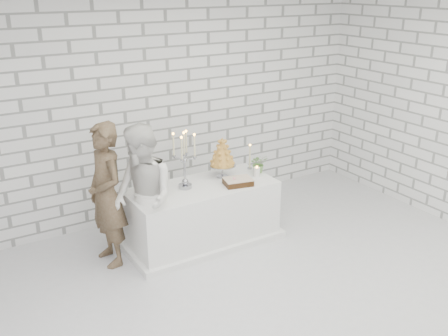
# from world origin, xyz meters

# --- Properties ---
(ground) EXTENTS (6.00, 5.00, 0.01)m
(ground) POSITION_xyz_m (0.00, 0.00, 0.00)
(ground) COLOR silver
(ground) RESTS_ON ground
(wall_back) EXTENTS (6.00, 0.01, 3.00)m
(wall_back) POSITION_xyz_m (0.00, 2.50, 1.50)
(wall_back) COLOR white
(wall_back) RESTS_ON ground
(cake_table) EXTENTS (1.80, 0.80, 0.75)m
(cake_table) POSITION_xyz_m (-0.11, 1.41, 0.38)
(cake_table) COLOR white
(cake_table) RESTS_ON ground
(groom) EXTENTS (0.45, 0.64, 1.67)m
(groom) POSITION_xyz_m (-1.25, 1.55, 0.83)
(groom) COLOR #493521
(groom) RESTS_ON ground
(bride) EXTENTS (0.64, 0.81, 1.65)m
(bride) POSITION_xyz_m (-0.92, 1.30, 0.83)
(bride) COLOR silver
(bride) RESTS_ON ground
(candelabra) EXTENTS (0.31, 0.31, 0.70)m
(candelabra) POSITION_xyz_m (-0.31, 1.46, 1.10)
(candelabra) COLOR #95969F
(candelabra) RESTS_ON cake_table
(croquembouche) EXTENTS (0.37, 0.37, 0.52)m
(croquembouche) POSITION_xyz_m (0.25, 1.54, 1.01)
(croquembouche) COLOR #A06B25
(croquembouche) RESTS_ON cake_table
(chocolate_cake) EXTENTS (0.37, 0.30, 0.08)m
(chocolate_cake) POSITION_xyz_m (0.28, 1.21, 0.79)
(chocolate_cake) COLOR black
(chocolate_cake) RESTS_ON cake_table
(pillar_candle) EXTENTS (0.09, 0.09, 0.12)m
(pillar_candle) POSITION_xyz_m (0.63, 1.32, 0.81)
(pillar_candle) COLOR white
(pillar_candle) RESTS_ON cake_table
(extra_taper) EXTENTS (0.07, 0.07, 0.32)m
(extra_taper) POSITION_xyz_m (0.71, 1.59, 0.91)
(extra_taper) COLOR beige
(extra_taper) RESTS_ON cake_table
(flowers) EXTENTS (0.27, 0.26, 0.24)m
(flowers) POSITION_xyz_m (0.74, 1.43, 0.87)
(flowers) COLOR #438437
(flowers) RESTS_ON cake_table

